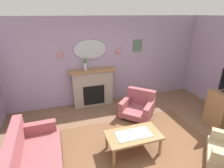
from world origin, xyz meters
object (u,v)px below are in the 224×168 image
(wall_sconce_right, at_px, (119,50))
(coffee_table, at_px, (133,136))
(mantel_vase_centre, at_px, (85,63))
(floral_couch, at_px, (30,158))
(fireplace, at_px, (93,88))
(wall_sconce_left, at_px, (60,54))
(wall_mirror, at_px, (90,50))
(armchair_beside_couch, at_px, (138,106))
(framed_picture, at_px, (138,46))

(wall_sconce_right, relative_size, coffee_table, 0.13)
(mantel_vase_centre, relative_size, floral_couch, 0.22)
(fireplace, height_order, wall_sconce_left, wall_sconce_left)
(wall_mirror, bearing_deg, floral_couch, -124.55)
(wall_sconce_right, relative_size, armchair_beside_couch, 0.12)
(framed_picture, height_order, floral_couch, framed_picture)
(fireplace, height_order, wall_mirror, wall_mirror)
(wall_sconce_right, bearing_deg, floral_couch, -137.10)
(wall_sconce_right, xyz_separation_m, armchair_beside_couch, (0.21, -1.10, -1.35))
(framed_picture, height_order, coffee_table, framed_picture)
(mantel_vase_centre, xyz_separation_m, wall_sconce_left, (-0.65, 0.12, 0.29))
(fireplace, height_order, coffee_table, fireplace)
(fireplace, xyz_separation_m, wall_mirror, (-0.00, 0.14, 1.14))
(mantel_vase_centre, bearing_deg, wall_sconce_right, 6.52)
(mantel_vase_centre, relative_size, wall_mirror, 0.39)
(wall_sconce_right, height_order, armchair_beside_couch, wall_sconce_right)
(fireplace, bearing_deg, wall_sconce_left, 173.84)
(wall_mirror, bearing_deg, coffee_table, -82.05)
(armchair_beside_couch, bearing_deg, mantel_vase_centre, 141.98)
(wall_mirror, bearing_deg, fireplace, -90.00)
(fireplace, bearing_deg, floral_couch, -126.25)
(mantel_vase_centre, height_order, armchair_beside_couch, mantel_vase_centre)
(armchair_beside_couch, bearing_deg, fireplace, 136.27)
(mantel_vase_centre, xyz_separation_m, armchair_beside_couch, (1.26, -0.98, -1.06))
(fireplace, bearing_deg, armchair_beside_couch, -43.73)
(wall_mirror, relative_size, framed_picture, 2.67)
(wall_mirror, distance_m, wall_sconce_left, 0.85)
(mantel_vase_centre, relative_size, framed_picture, 1.04)
(coffee_table, xyz_separation_m, floral_couch, (-1.95, 0.09, -0.06))
(wall_mirror, xyz_separation_m, wall_sconce_left, (-0.85, -0.05, -0.05))
(armchair_beside_couch, bearing_deg, wall_sconce_left, 149.97)
(framed_picture, bearing_deg, floral_couch, -142.98)
(mantel_vase_centre, xyz_separation_m, wall_sconce_right, (1.05, 0.12, 0.29))
(wall_mirror, bearing_deg, wall_sconce_right, -3.37)
(wall_mirror, bearing_deg, wall_sconce_left, -176.63)
(wall_mirror, distance_m, floral_couch, 3.16)
(fireplace, bearing_deg, mantel_vase_centre, -171.94)
(framed_picture, bearing_deg, wall_mirror, -179.62)
(coffee_table, relative_size, armchair_beside_couch, 0.96)
(wall_sconce_left, height_order, armchair_beside_couch, wall_sconce_left)
(fireplace, distance_m, armchair_beside_couch, 1.48)
(framed_picture, distance_m, floral_couch, 4.15)
(wall_mirror, relative_size, armchair_beside_couch, 0.84)
(fireplace, distance_m, coffee_table, 2.31)
(framed_picture, xyz_separation_m, armchair_beside_couch, (-0.44, -1.16, -1.44))
(wall_sconce_left, xyz_separation_m, wall_sconce_right, (1.70, 0.00, 0.00))
(wall_sconce_right, bearing_deg, coffee_table, -102.16)
(floral_couch, bearing_deg, wall_mirror, 55.45)
(coffee_table, distance_m, armchair_beside_couch, 1.46)
(fireplace, relative_size, wall_sconce_right, 9.71)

